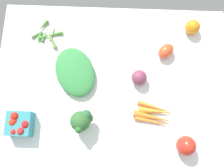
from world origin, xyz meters
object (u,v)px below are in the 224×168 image
object	(u,v)px
bell_pepper_red	(186,146)
okra_pile	(47,35)
carrot_bunch	(155,115)
roma_tomato	(166,51)
red_onion_near_basket	(139,78)
berry_basket	(20,124)
leafy_greens_clump	(75,72)
heirloom_tomato_orange	(193,27)
broccoli_head	(82,121)

from	to	relation	value
bell_pepper_red	okra_pile	size ratio (longest dim) A/B	0.64
bell_pepper_red	okra_pile	xyz separation A→B (cm)	(61.79, -47.62, -3.89)
carrot_bunch	roma_tomato	xyz separation A→B (cm)	(-4.81, -28.51, 1.47)
roma_tomato	red_onion_near_basket	bearing A→B (deg)	2.87
roma_tomato	okra_pile	distance (cm)	55.18
red_onion_near_basket	berry_basket	bearing A→B (deg)	23.79
carrot_bunch	bell_pepper_red	distance (cm)	17.44
leafy_greens_clump	okra_pile	size ratio (longest dim) A/B	1.55
leafy_greens_clump	roma_tomato	distance (cm)	41.56
carrot_bunch	bell_pepper_red	world-z (taller)	bell_pepper_red
red_onion_near_basket	roma_tomato	bearing A→B (deg)	-132.69
berry_basket	okra_pile	xyz separation A→B (cm)	(-6.36, -41.39, -3.01)
bell_pepper_red	okra_pile	world-z (taller)	bell_pepper_red
bell_pepper_red	roma_tomato	bearing A→B (deg)	-80.18
leafy_greens_clump	roma_tomato	xyz separation A→B (cm)	(-40.06, -11.07, 0.26)
berry_basket	okra_pile	distance (cm)	41.98
roma_tomato	carrot_bunch	bearing A→B (deg)	35.99
heirloom_tomato_orange	berry_basket	distance (cm)	86.76
carrot_bunch	heirloom_tomato_orange	bearing A→B (deg)	-112.85
heirloom_tomato_orange	broccoli_head	bearing A→B (deg)	43.10
red_onion_near_basket	broccoli_head	world-z (taller)	broccoli_head
broccoli_head	berry_basket	bearing A→B (deg)	4.49
berry_basket	roma_tomato	bearing A→B (deg)	-150.48
heirloom_tomato_orange	berry_basket	size ratio (longest dim) A/B	0.67
leafy_greens_clump	heirloom_tomato_orange	distance (cm)	57.07
roma_tomato	bell_pepper_red	xyz separation A→B (cm)	(-7.06, 40.82, 1.94)
leafy_greens_clump	carrot_bunch	bearing A→B (deg)	153.68
leafy_greens_clump	heirloom_tomato_orange	bearing A→B (deg)	-156.33
red_onion_near_basket	roma_tomato	world-z (taller)	red_onion_near_basket
okra_pile	broccoli_head	bearing A→B (deg)	116.34
heirloom_tomato_orange	bell_pepper_red	bearing A→B (deg)	84.43
leafy_greens_clump	carrot_bunch	distance (cm)	39.35
heirloom_tomato_orange	bell_pepper_red	xyz separation A→B (cm)	(5.14, 52.66, 1.40)
red_onion_near_basket	bell_pepper_red	bearing A→B (deg)	124.20
carrot_bunch	roma_tomato	world-z (taller)	roma_tomato
red_onion_near_basket	okra_pile	world-z (taller)	red_onion_near_basket
heirloom_tomato_orange	broccoli_head	size ratio (longest dim) A/B	0.62
bell_pepper_red	heirloom_tomato_orange	bearing A→B (deg)	-95.57
broccoli_head	okra_pile	distance (cm)	44.27
broccoli_head	carrot_bunch	bearing A→B (deg)	-172.42
broccoli_head	okra_pile	world-z (taller)	broccoli_head
broccoli_head	berry_basket	size ratio (longest dim) A/B	1.07
heirloom_tomato_orange	roma_tomato	distance (cm)	17.01
carrot_bunch	broccoli_head	distance (cm)	31.12
bell_pepper_red	broccoli_head	bearing A→B (deg)	-11.05
carrot_bunch	broccoli_head	size ratio (longest dim) A/B	1.69
heirloom_tomato_orange	roma_tomato	size ratio (longest dim) A/B	0.85
broccoli_head	okra_pile	size ratio (longest dim) A/B	0.72
okra_pile	bell_pepper_red	bearing A→B (deg)	142.38
carrot_bunch	berry_basket	world-z (taller)	berry_basket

